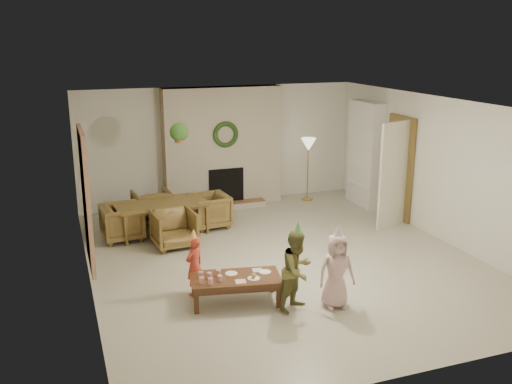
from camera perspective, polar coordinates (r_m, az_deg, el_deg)
name	(u,v)px	position (r m, az deg, el deg)	size (l,w,h in m)	color
floor	(282,258)	(9.27, 2.60, -6.72)	(7.00, 7.00, 0.00)	#B7B29E
ceiling	(284,105)	(8.64, 2.80, 8.81)	(7.00, 7.00, 0.00)	white
wall_back	(220,145)	(12.10, -3.64, 4.73)	(7.00, 7.00, 0.00)	silver
wall_front	(415,267)	(5.96, 15.72, -7.33)	(7.00, 7.00, 0.00)	silver
wall_left	(84,203)	(8.25, -16.96, -1.05)	(7.00, 7.00, 0.00)	silver
wall_right	(442,170)	(10.37, 18.22, 2.16)	(7.00, 7.00, 0.00)	silver
fireplace_mass	(223,147)	(11.92, -3.37, 4.57)	(2.50, 0.40, 2.50)	#5D3318
fireplace_hearth	(228,206)	(11.88, -2.80, -1.38)	(1.60, 0.30, 0.12)	brown
fireplace_firebox	(226,186)	(11.93, -3.07, 0.64)	(0.75, 0.12, 0.75)	black
fireplace_wreath	(226,135)	(11.65, -3.07, 5.81)	(0.54, 0.54, 0.10)	#1E3D16
floor_lamp_base	(307,199)	(12.57, 5.18, -0.69)	(0.26, 0.26, 0.03)	gold
floor_lamp_post	(308,171)	(12.41, 5.25, 2.09)	(0.03, 0.03, 1.24)	gold
floor_lamp_shade	(308,145)	(12.28, 5.32, 4.80)	(0.33, 0.33, 0.27)	beige
bookshelf_carcass	(365,154)	(12.17, 10.98, 3.81)	(0.30, 1.00, 2.20)	white
bookshelf_shelf_a	(363,184)	(12.30, 10.75, 0.84)	(0.30, 0.92, 0.03)	white
bookshelf_shelf_b	(364,165)	(12.21, 10.84, 2.66)	(0.30, 0.92, 0.03)	white
bookshelf_shelf_c	(365,147)	(12.13, 10.94, 4.50)	(0.30, 0.92, 0.03)	white
bookshelf_shelf_d	(366,128)	(12.06, 11.03, 6.37)	(0.30, 0.92, 0.03)	white
books_row_lower	(366,179)	(12.13, 11.05, 1.31)	(0.20, 0.40, 0.24)	#B52B21
books_row_mid	(362,158)	(12.21, 10.67, 3.34)	(0.20, 0.44, 0.24)	#286295
books_row_upper	(367,142)	(12.01, 11.13, 5.02)	(0.20, 0.36, 0.22)	gold
door_frame	(400,168)	(11.34, 14.29, 2.36)	(0.05, 0.86, 2.04)	brown
door_leaf	(394,175)	(10.83, 13.72, 1.68)	(0.05, 0.80, 2.00)	beige
curtain_panel	(86,199)	(8.44, -16.77, -0.66)	(0.06, 1.20, 2.00)	tan
dining_table	(163,219)	(10.43, -9.42, -2.66)	(1.65, 0.92, 0.58)	brown
dining_chair_near	(174,229)	(9.76, -8.27, -3.70)	(0.68, 0.70, 0.64)	brown
dining_chair_far	(152,206)	(11.10, -10.44, -1.44)	(0.68, 0.70, 0.64)	brown
dining_chair_left	(123,222)	(10.27, -13.32, -2.99)	(0.68, 0.70, 0.64)	brown
dining_chair_right	(209,211)	(10.68, -4.74, -1.90)	(0.68, 0.70, 0.64)	brown
hanging_plant_cord	(179,119)	(9.73, -7.82, 7.36)	(0.01, 0.01, 0.70)	tan
hanging_plant_pot	(179,139)	(9.79, -7.75, 5.33)	(0.16, 0.16, 0.12)	brown
hanging_plant_foliage	(179,132)	(9.77, -7.77, 6.02)	(0.32, 0.32, 0.32)	#254F1A
coffee_table_top	(236,279)	(7.70, -2.07, -8.74)	(1.20, 0.60, 0.06)	#4E2E1A
coffee_table_apron	(236,283)	(7.73, -2.06, -9.17)	(1.11, 0.51, 0.07)	#4E2E1A
coffee_leg_fl	(196,302)	(7.52, -6.04, -11.00)	(0.06, 0.06, 0.31)	#4E2E1A
coffee_leg_fr	(279,296)	(7.64, 2.31, -10.49)	(0.06, 0.06, 0.31)	#4E2E1A
coffee_leg_bl	(195,286)	(7.97, -6.22, -9.44)	(0.06, 0.06, 0.31)	#4E2E1A
coffee_leg_br	(272,281)	(8.08, 1.64, -8.99)	(0.06, 0.06, 0.31)	#4E2E1A
cup_a	(202,280)	(7.51, -5.50, -8.87)	(0.06, 0.06, 0.08)	silver
cup_b	(201,275)	(7.68, -5.58, -8.30)	(0.06, 0.06, 0.08)	silver
cup_c	(211,281)	(7.48, -4.61, -8.97)	(0.06, 0.06, 0.08)	silver
cup_d	(209,276)	(7.65, -4.72, -8.40)	(0.06, 0.06, 0.08)	silver
cup_e	(220,278)	(7.55, -3.67, -8.69)	(0.06, 0.06, 0.08)	silver
cup_f	(219,273)	(7.72, -3.79, -8.13)	(0.06, 0.06, 0.08)	silver
plate_a	(231,273)	(7.79, -2.51, -8.21)	(0.17, 0.17, 0.01)	white
plate_b	(254,278)	(7.63, -0.24, -8.70)	(0.17, 0.17, 0.01)	white
plate_c	(265,272)	(7.83, 0.91, -8.06)	(0.17, 0.17, 0.01)	white
food_scoop	(254,276)	(7.62, -0.24, -8.45)	(0.06, 0.06, 0.06)	tan
napkin_left	(241,281)	(7.55, -1.56, -9.02)	(0.14, 0.14, 0.01)	#D59D9F
napkin_right	(257,270)	(7.88, 0.15, -7.90)	(0.14, 0.14, 0.01)	#D59D9F
child_red	(194,266)	(7.94, -6.23, -7.41)	(0.31, 0.20, 0.85)	#B23726
party_hat_red	(193,234)	(7.77, -6.33, -4.26)	(0.12, 0.12, 0.16)	#EDE84F
child_plaid	(297,270)	(7.47, 4.18, -7.87)	(0.53, 0.41, 1.09)	#996129
party_hat_plaid	(298,228)	(7.26, 4.27, -3.63)	(0.13, 0.13, 0.18)	#52A848
child_pink	(336,271)	(7.60, 8.11, -7.89)	(0.50, 0.32, 1.02)	beige
party_hat_pink	(338,232)	(7.40, 8.27, -3.98)	(0.13, 0.13, 0.18)	silver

